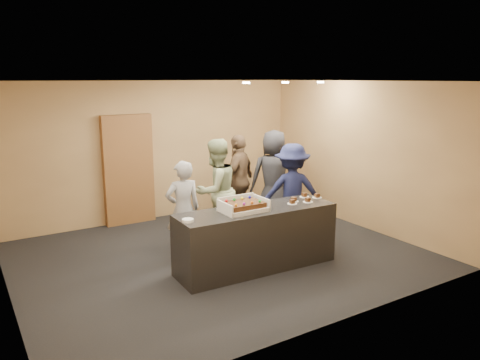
{
  "coord_description": "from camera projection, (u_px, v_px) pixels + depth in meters",
  "views": [
    {
      "loc": [
        -3.41,
        -6.08,
        2.75
      ],
      "look_at": [
        0.37,
        0.0,
        1.18
      ],
      "focal_mm": 35.0,
      "sensor_mm": 36.0,
      "label": 1
    }
  ],
  "objects": [
    {
      "name": "room",
      "position": [
        219.0,
        172.0,
        7.1
      ],
      "size": [
        6.04,
        6.0,
        2.7
      ],
      "color": "black",
      "rests_on": "ground"
    },
    {
      "name": "serving_counter",
      "position": [
        256.0,
        238.0,
        6.83
      ],
      "size": [
        2.42,
        0.79,
        0.9
      ],
      "primitive_type": "cube",
      "rotation": [
        0.0,
        0.0,
        -0.04
      ],
      "color": "black",
      "rests_on": "floor"
    },
    {
      "name": "storage_cabinet",
      "position": [
        129.0,
        170.0,
        8.85
      ],
      "size": [
        0.95,
        0.15,
        2.08
      ],
      "primitive_type": "cube",
      "color": "brown",
      "rests_on": "floor"
    },
    {
      "name": "cake_box",
      "position": [
        243.0,
        208.0,
        6.63
      ],
      "size": [
        0.63,
        0.44,
        0.19
      ],
      "color": "white",
      "rests_on": "serving_counter"
    },
    {
      "name": "sheet_cake",
      "position": [
        244.0,
        204.0,
        6.6
      ],
      "size": [
        0.54,
        0.37,
        0.11
      ],
      "color": "#3B200D",
      "rests_on": "cake_box"
    },
    {
      "name": "plate_stack",
      "position": [
        188.0,
        220.0,
        6.13
      ],
      "size": [
        0.15,
        0.15,
        0.04
      ],
      "primitive_type": "cylinder",
      "color": "white",
      "rests_on": "serving_counter"
    },
    {
      "name": "slice_a",
      "position": [
        292.0,
        202.0,
        7.0
      ],
      "size": [
        0.15,
        0.15,
        0.07
      ],
      "color": "white",
      "rests_on": "serving_counter"
    },
    {
      "name": "slice_b",
      "position": [
        294.0,
        200.0,
        7.13
      ],
      "size": [
        0.15,
        0.15,
        0.07
      ],
      "color": "white",
      "rests_on": "serving_counter"
    },
    {
      "name": "slice_c",
      "position": [
        308.0,
        201.0,
        7.09
      ],
      "size": [
        0.15,
        0.15,
        0.07
      ],
      "color": "white",
      "rests_on": "serving_counter"
    },
    {
      "name": "slice_d",
      "position": [
        304.0,
        196.0,
        7.4
      ],
      "size": [
        0.15,
        0.15,
        0.07
      ],
      "color": "white",
      "rests_on": "serving_counter"
    },
    {
      "name": "slice_e",
      "position": [
        317.0,
        196.0,
        7.35
      ],
      "size": [
        0.15,
        0.15,
        0.07
      ],
      "color": "white",
      "rests_on": "serving_counter"
    },
    {
      "name": "person_server_grey",
      "position": [
        183.0,
        210.0,
        7.19
      ],
      "size": [
        0.59,
        0.41,
        1.53
      ],
      "primitive_type": "imported",
      "rotation": [
        0.0,
        0.0,
        3.05
      ],
      "color": "#9C9CA1",
      "rests_on": "floor"
    },
    {
      "name": "person_sage_man",
      "position": [
        216.0,
        191.0,
        7.91
      ],
      "size": [
        0.98,
        0.84,
        1.76
      ],
      "primitive_type": "imported",
      "rotation": [
        0.0,
        0.0,
        3.37
      ],
      "color": "#A1AF83",
      "rests_on": "floor"
    },
    {
      "name": "person_navy_man",
      "position": [
        292.0,
        191.0,
        8.08
      ],
      "size": [
        1.23,
        1.05,
        1.66
      ],
      "primitive_type": "imported",
      "rotation": [
        0.0,
        0.0,
        2.64
      ],
      "color": "#181D47",
      "rests_on": "floor"
    },
    {
      "name": "person_brown_extra",
      "position": [
        239.0,
        180.0,
        8.76
      ],
      "size": [
        1.08,
        0.92,
        1.73
      ],
      "primitive_type": "imported",
      "rotation": [
        0.0,
        0.0,
        3.73
      ],
      "color": "brown",
      "rests_on": "floor"
    },
    {
      "name": "person_dark_suit",
      "position": [
        274.0,
        177.0,
        8.88
      ],
      "size": [
        1.04,
        0.9,
        1.8
      ],
      "primitive_type": "imported",
      "rotation": [
        0.0,
        0.0,
        2.69
      ],
      "color": "#242429",
      "rests_on": "floor"
    },
    {
      "name": "ceiling_spotlights",
      "position": [
        285.0,
        82.0,
        8.06
      ],
      "size": [
        1.72,
        0.12,
        0.03
      ],
      "color": "#FFEAC6",
      "rests_on": "ceiling"
    }
  ]
}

